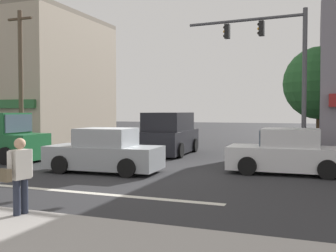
% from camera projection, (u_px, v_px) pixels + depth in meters
% --- Properties ---
extents(ground_plane, '(120.00, 120.00, 0.00)m').
position_uv_depth(ground_plane, '(123.00, 172.00, 14.04)').
color(ground_plane, '#2B2B2D').
extents(lane_marking_stripe, '(9.00, 0.24, 0.01)m').
position_uv_depth(lane_marking_stripe, '(64.00, 191.00, 10.77)').
color(lane_marking_stripe, silver).
rests_on(lane_marking_stripe, ground).
extents(building_left_block, '(10.92, 9.18, 8.72)m').
position_uv_depth(building_left_block, '(19.00, 81.00, 28.18)').
color(building_left_block, tan).
rests_on(building_left_block, ground).
extents(street_tree, '(3.43, 3.43, 5.22)m').
position_uv_depth(street_tree, '(320.00, 83.00, 18.46)').
color(street_tree, '#4C3823').
rests_on(street_tree, ground).
extents(utility_pole_near_left, '(1.40, 0.22, 7.10)m').
position_uv_depth(utility_pole_near_left, '(21.00, 80.00, 19.33)').
color(utility_pole_near_left, brown).
rests_on(utility_pole_near_left, ground).
extents(traffic_light_mast, '(4.88, 0.47, 6.20)m').
position_uv_depth(traffic_light_mast, '(279.00, 62.00, 15.72)').
color(traffic_light_mast, '#47474C').
rests_on(traffic_light_mast, ground).
extents(sedan_crossing_leftbound, '(4.15, 1.97, 1.58)m').
position_uv_depth(sedan_crossing_leftbound, '(288.00, 153.00, 13.73)').
color(sedan_crossing_leftbound, silver).
rests_on(sedan_crossing_leftbound, ground).
extents(van_crossing_rightbound, '(2.24, 4.70, 2.11)m').
position_uv_depth(van_crossing_rightbound, '(170.00, 135.00, 19.79)').
color(van_crossing_rightbound, black).
rests_on(van_crossing_rightbound, ground).
extents(sedan_crossing_center, '(4.18, 2.03, 1.58)m').
position_uv_depth(sedan_crossing_center, '(104.00, 152.00, 14.09)').
color(sedan_crossing_center, '#999EA3').
rests_on(sedan_crossing_center, ground).
extents(pedestrian_foreground_with_bag, '(0.39, 0.67, 1.67)m').
position_uv_depth(pedestrian_foreground_with_bag, '(19.00, 175.00, 7.68)').
color(pedestrian_foreground_with_bag, '#232838').
rests_on(pedestrian_foreground_with_bag, ground).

